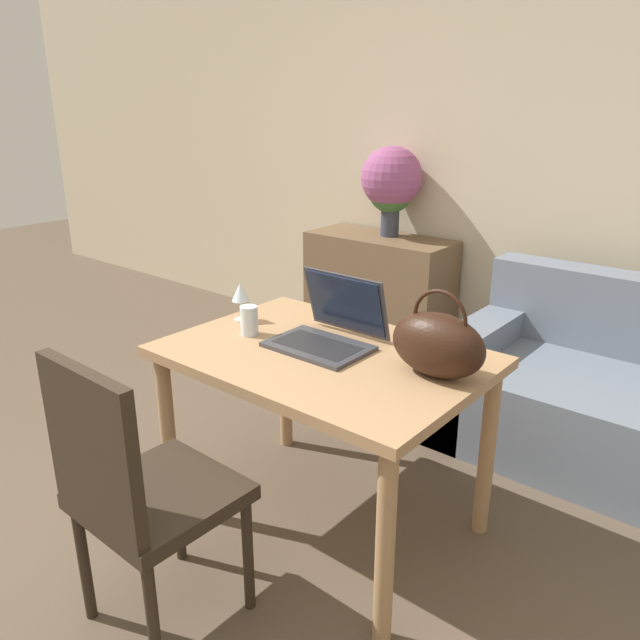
{
  "coord_description": "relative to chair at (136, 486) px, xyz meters",
  "views": [
    {
      "loc": [
        1.45,
        -0.82,
        1.62
      ],
      "look_at": [
        0.09,
        0.83,
        0.86
      ],
      "focal_mm": 35.0,
      "sensor_mm": 36.0,
      "label": 1
    }
  ],
  "objects": [
    {
      "name": "ground_plane",
      "position": [
        -0.02,
        -0.05,
        -0.53
      ],
      "size": [
        14.0,
        14.0,
        0.0
      ],
      "primitive_type": "plane",
      "color": "brown"
    },
    {
      "name": "wall_back",
      "position": [
        -0.02,
        2.65,
        0.82
      ],
      "size": [
        10.0,
        0.06,
        2.7
      ],
      "color": "beige",
      "rests_on": "ground_plane"
    },
    {
      "name": "dining_table",
      "position": [
        0.09,
        0.78,
        0.11
      ],
      "size": [
        1.16,
        0.81,
        0.74
      ],
      "color": "#A87F56",
      "rests_on": "ground_plane"
    },
    {
      "name": "chair",
      "position": [
        0.0,
        0.0,
        0.0
      ],
      "size": [
        0.45,
        0.45,
        0.95
      ],
      "rotation": [
        0.0,
        0.0,
        -0.02
      ],
      "color": "#2D2319",
      "rests_on": "ground_plane"
    },
    {
      "name": "sideboard",
      "position": [
        -0.76,
        2.39,
        -0.13
      ],
      "size": [
        0.96,
        0.4,
        0.79
      ],
      "color": "brown",
      "rests_on": "ground_plane"
    },
    {
      "name": "laptop",
      "position": [
        0.05,
        0.87,
        0.28
      ],
      "size": [
        0.37,
        0.33,
        0.26
      ],
      "color": "#38383D",
      "rests_on": "dining_table"
    },
    {
      "name": "drinking_glass",
      "position": [
        -0.25,
        0.73,
        0.27
      ],
      "size": [
        0.07,
        0.07,
        0.12
      ],
      "color": "silver",
      "rests_on": "dining_table"
    },
    {
      "name": "wine_glass",
      "position": [
        -0.4,
        0.83,
        0.32
      ],
      "size": [
        0.07,
        0.07,
        0.16
      ],
      "color": "silver",
      "rests_on": "dining_table"
    },
    {
      "name": "handbag",
      "position": [
        0.51,
        0.85,
        0.32
      ],
      "size": [
        0.33,
        0.18,
        0.3
      ],
      "color": "black",
      "rests_on": "dining_table"
    },
    {
      "name": "flower_vase",
      "position": [
        -0.73,
        2.45,
        0.6
      ],
      "size": [
        0.38,
        0.38,
        0.56
      ],
      "color": "#333847",
      "rests_on": "sideboard"
    }
  ]
}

